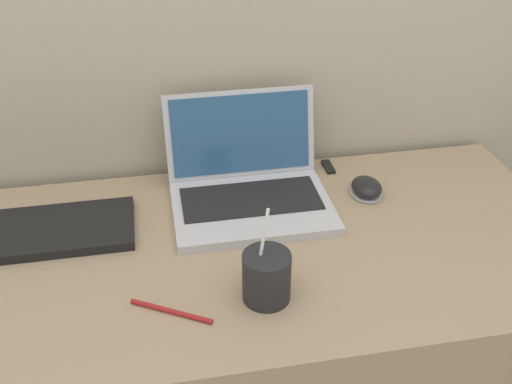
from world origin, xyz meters
TOP-DOWN VIEW (x-y plane):
  - desk at (0.00, 0.32)m, footprint 1.42×0.63m
  - laptop at (0.06, 0.48)m, footprint 0.34×0.30m
  - drink_cup at (0.04, 0.16)m, footprint 0.09×0.09m
  - computer_mouse at (0.33, 0.46)m, footprint 0.07×0.09m
  - external_keyboard at (-0.40, 0.43)m, footprint 0.42×0.17m
  - usb_stick at (0.28, 0.58)m, footprint 0.02×0.06m
  - pen at (-0.13, 0.15)m, footprint 0.14×0.09m

SIDE VIEW (x-z plane):
  - desk at x=0.00m, z-range 0.00..0.71m
  - usb_stick at x=0.28m, z-range 0.71..0.72m
  - pen at x=-0.13m, z-range 0.71..0.72m
  - external_keyboard at x=-0.40m, z-range 0.71..0.73m
  - computer_mouse at x=0.33m, z-range 0.71..0.74m
  - laptop at x=0.06m, z-range 0.65..0.86m
  - drink_cup at x=0.04m, z-range 0.67..0.85m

